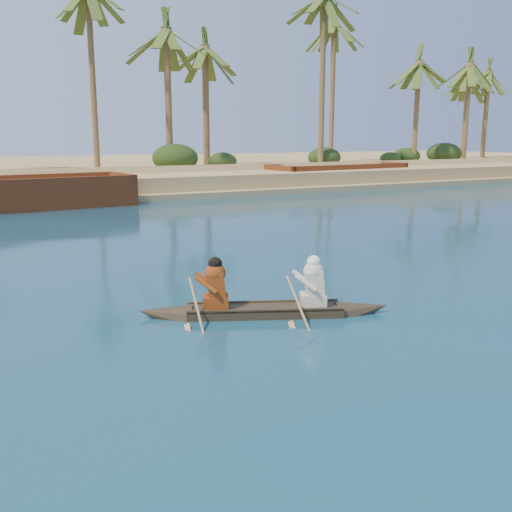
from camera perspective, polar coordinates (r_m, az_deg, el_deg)
name	(u,v)px	position (r m, az deg, el deg)	size (l,w,h in m)	color
ground	(373,293)	(14.01, 11.59, -3.67)	(160.00, 160.00, 0.00)	#0A2545
sandy_embankment	(51,172)	(57.95, -19.81, 7.92)	(150.00, 51.00, 1.50)	tan
palm_grove	(70,79)	(46.35, -18.10, 16.52)	(110.00, 14.00, 16.00)	#314A1A
shrub_cluster	(86,173)	(42.79, -16.65, 7.92)	(100.00, 6.00, 2.40)	#1E3212
canoe	(265,302)	(11.99, 0.87, -4.66)	(5.12, 2.79, 1.46)	#382E1E
barge_mid	(17,196)	(32.60, -22.76, 5.57)	(12.19, 5.13, 1.97)	#662E15
barge_right	(338,176)	(46.48, 8.17, 7.92)	(12.11, 4.93, 1.97)	#662E15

